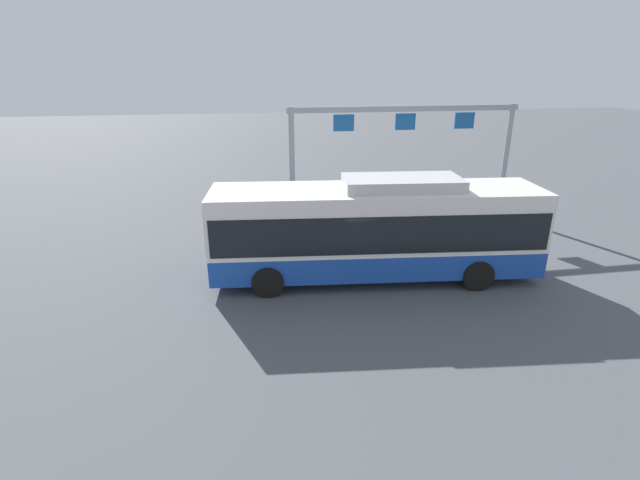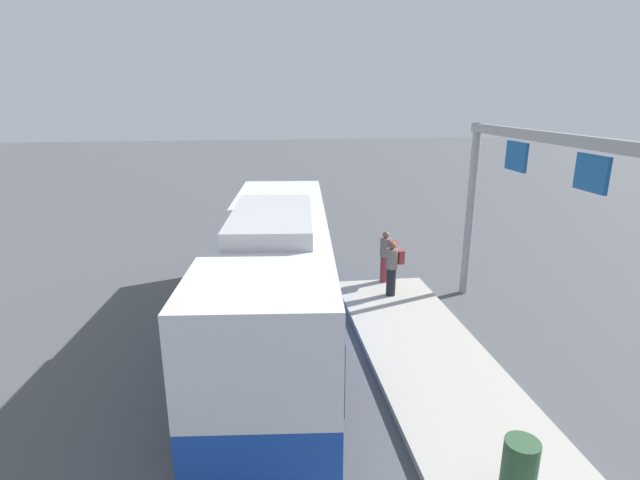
# 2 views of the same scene
# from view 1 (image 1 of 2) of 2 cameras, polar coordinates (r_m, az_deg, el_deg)

# --- Properties ---
(ground_plane) EXTENTS (120.00, 120.00, 0.00)m
(ground_plane) POSITION_cam_1_polar(r_m,az_deg,el_deg) (16.17, 6.53, -4.46)
(ground_plane) COLOR #4C4F54
(platform_curb) EXTENTS (10.00, 2.80, 0.16)m
(platform_curb) POSITION_cam_1_polar(r_m,az_deg,el_deg) (19.70, 9.10, 0.34)
(platform_curb) COLOR #B2ADA3
(platform_curb) RESTS_ON ground
(bus_main) EXTENTS (10.91, 3.53, 3.46)m
(bus_main) POSITION_cam_1_polar(r_m,az_deg,el_deg) (15.50, 6.82, 1.63)
(bus_main) COLOR #1947AD
(bus_main) RESTS_ON ground
(person_boarding) EXTENTS (0.42, 0.58, 1.67)m
(person_boarding) POSITION_cam_1_polar(r_m,az_deg,el_deg) (18.65, -1.75, 2.58)
(person_boarding) COLOR black
(person_boarding) RESTS_ON platform_curb
(person_waiting_near) EXTENTS (0.52, 0.60, 1.67)m
(person_waiting_near) POSITION_cam_1_polar(r_m,az_deg,el_deg) (18.64, -5.18, 2.50)
(person_waiting_near) COLOR maroon
(person_waiting_near) RESTS_ON platform_curb
(platform_sign_gantry) EXTENTS (10.42, 0.24, 5.20)m
(platform_sign_gantry) POSITION_cam_1_polar(r_m,az_deg,el_deg) (21.41, 10.26, 12.21)
(platform_sign_gantry) COLOR gray
(platform_sign_gantry) RESTS_ON ground
(trash_bin) EXTENTS (0.52, 0.52, 0.90)m
(trash_bin) POSITION_cam_1_polar(r_m,az_deg,el_deg) (21.00, 19.54, 2.19)
(trash_bin) COLOR #2D5133
(trash_bin) RESTS_ON platform_curb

